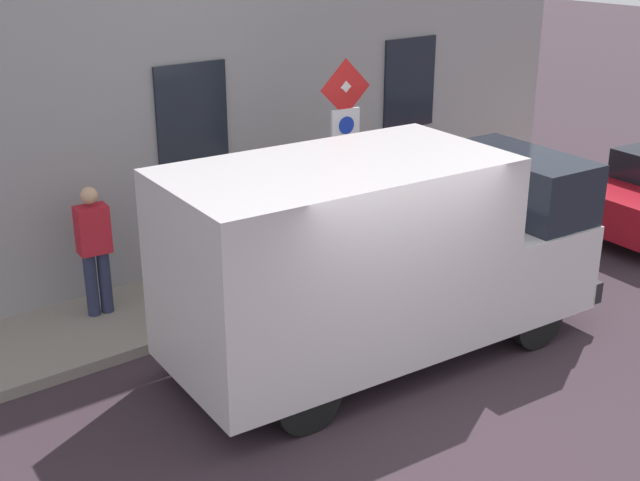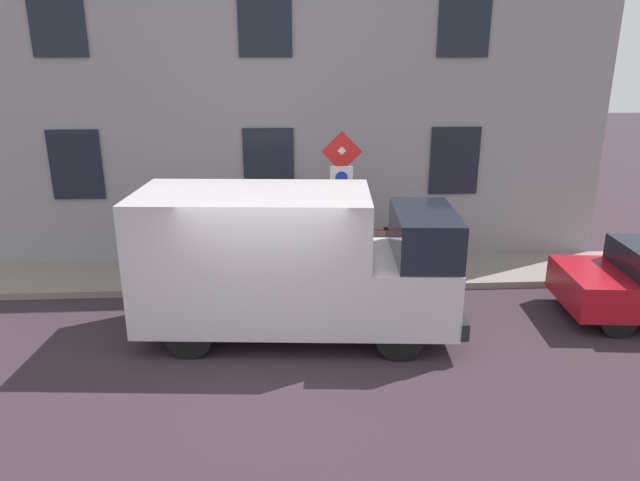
{
  "view_description": "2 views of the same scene",
  "coord_description": "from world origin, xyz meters",
  "px_view_note": "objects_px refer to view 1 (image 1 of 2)",
  "views": [
    {
      "loc": [
        -5.96,
        5.68,
        5.0
      ],
      "look_at": [
        2.16,
        -0.62,
        1.03
      ],
      "focal_mm": 47.49,
      "sensor_mm": 36.0,
      "label": 1
    },
    {
      "loc": [
        -8.21,
        -0.38,
        4.58
      ],
      "look_at": [
        2.05,
        -0.99,
        1.26
      ],
      "focal_mm": 32.08,
      "sensor_mm": 36.0,
      "label": 2
    }
  ],
  "objects_px": {
    "bicycle_green": "(394,205)",
    "litter_bin": "(229,273)",
    "sign_post_stacked": "(345,146)",
    "delivery_van": "(379,253)",
    "bicycle_red": "(345,218)",
    "pedestrian": "(94,246)",
    "bicycle_black": "(234,248)",
    "bicycle_orange": "(292,232)"
  },
  "relations": [
    {
      "from": "sign_post_stacked",
      "to": "bicycle_orange",
      "type": "relative_size",
      "value": 1.73
    },
    {
      "from": "sign_post_stacked",
      "to": "bicycle_red",
      "type": "xyz_separation_m",
      "value": [
        1.04,
        -0.89,
        -1.53
      ]
    },
    {
      "from": "delivery_van",
      "to": "bicycle_black",
      "type": "height_order",
      "value": "delivery_van"
    },
    {
      "from": "pedestrian",
      "to": "bicycle_black",
      "type": "bearing_deg",
      "value": 97.52
    },
    {
      "from": "pedestrian",
      "to": "bicycle_orange",
      "type": "bearing_deg",
      "value": 96.82
    },
    {
      "from": "pedestrian",
      "to": "litter_bin",
      "type": "bearing_deg",
      "value": 66.23
    },
    {
      "from": "bicycle_orange",
      "to": "bicycle_black",
      "type": "bearing_deg",
      "value": 6.94
    },
    {
      "from": "delivery_van",
      "to": "bicycle_red",
      "type": "height_order",
      "value": "delivery_van"
    },
    {
      "from": "pedestrian",
      "to": "litter_bin",
      "type": "height_order",
      "value": "pedestrian"
    },
    {
      "from": "bicycle_red",
      "to": "bicycle_black",
      "type": "distance_m",
      "value": 2.08
    },
    {
      "from": "delivery_van",
      "to": "bicycle_black",
      "type": "bearing_deg",
      "value": 97.54
    },
    {
      "from": "sign_post_stacked",
      "to": "litter_bin",
      "type": "bearing_deg",
      "value": 85.38
    },
    {
      "from": "sign_post_stacked",
      "to": "litter_bin",
      "type": "height_order",
      "value": "sign_post_stacked"
    },
    {
      "from": "delivery_van",
      "to": "bicycle_red",
      "type": "distance_m",
      "value": 3.61
    },
    {
      "from": "delivery_van",
      "to": "pedestrian",
      "type": "bearing_deg",
      "value": 132.86
    },
    {
      "from": "delivery_van",
      "to": "bicycle_black",
      "type": "distance_m",
      "value": 3.06
    },
    {
      "from": "litter_bin",
      "to": "bicycle_green",
      "type": "bearing_deg",
      "value": -76.58
    },
    {
      "from": "litter_bin",
      "to": "bicycle_orange",
      "type": "bearing_deg",
      "value": -61.9
    },
    {
      "from": "bicycle_black",
      "to": "delivery_van",
      "type": "bearing_deg",
      "value": 97.16
    },
    {
      "from": "bicycle_black",
      "to": "bicycle_red",
      "type": "bearing_deg",
      "value": -175.84
    },
    {
      "from": "bicycle_green",
      "to": "bicycle_orange",
      "type": "relative_size",
      "value": 1.0
    },
    {
      "from": "bicycle_red",
      "to": "bicycle_orange",
      "type": "distance_m",
      "value": 1.04
    },
    {
      "from": "bicycle_red",
      "to": "bicycle_orange",
      "type": "bearing_deg",
      "value": 4.19
    },
    {
      "from": "bicycle_green",
      "to": "pedestrian",
      "type": "xyz_separation_m",
      "value": [
        -0.08,
        5.22,
        0.56
      ]
    },
    {
      "from": "bicycle_green",
      "to": "litter_bin",
      "type": "bearing_deg",
      "value": 15.76
    },
    {
      "from": "delivery_van",
      "to": "litter_bin",
      "type": "distance_m",
      "value": 2.31
    },
    {
      "from": "bicycle_orange",
      "to": "delivery_van",
      "type": "bearing_deg",
      "value": 80.16
    },
    {
      "from": "bicycle_black",
      "to": "litter_bin",
      "type": "bearing_deg",
      "value": 58.62
    },
    {
      "from": "delivery_van",
      "to": "bicycle_green",
      "type": "bearing_deg",
      "value": 49.31
    },
    {
      "from": "bicycle_red",
      "to": "litter_bin",
      "type": "distance_m",
      "value": 2.86
    },
    {
      "from": "sign_post_stacked",
      "to": "delivery_van",
      "type": "distance_m",
      "value": 2.27
    },
    {
      "from": "sign_post_stacked",
      "to": "bicycle_orange",
      "type": "distance_m",
      "value": 1.86
    },
    {
      "from": "bicycle_green",
      "to": "litter_bin",
      "type": "relative_size",
      "value": 1.9
    },
    {
      "from": "bicycle_red",
      "to": "bicycle_orange",
      "type": "xyz_separation_m",
      "value": [
        0.0,
        1.04,
        0.0
      ]
    },
    {
      "from": "bicycle_orange",
      "to": "litter_bin",
      "type": "bearing_deg",
      "value": 35.02
    },
    {
      "from": "bicycle_red",
      "to": "litter_bin",
      "type": "bearing_deg",
      "value": 22.46
    },
    {
      "from": "delivery_van",
      "to": "bicycle_orange",
      "type": "height_order",
      "value": "delivery_van"
    },
    {
      "from": "bicycle_red",
      "to": "pedestrian",
      "type": "distance_m",
      "value": 4.22
    },
    {
      "from": "bicycle_red",
      "to": "pedestrian",
      "type": "xyz_separation_m",
      "value": [
        -0.08,
        4.18,
        0.56
      ]
    },
    {
      "from": "bicycle_orange",
      "to": "sign_post_stacked",
      "type": "bearing_deg",
      "value": 104.82
    },
    {
      "from": "sign_post_stacked",
      "to": "bicycle_black",
      "type": "xyz_separation_m",
      "value": [
        1.04,
        1.18,
        -1.53
      ]
    },
    {
      "from": "sign_post_stacked",
      "to": "delivery_van",
      "type": "xyz_separation_m",
      "value": [
        -1.89,
        1.03,
        -0.71
      ]
    }
  ]
}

